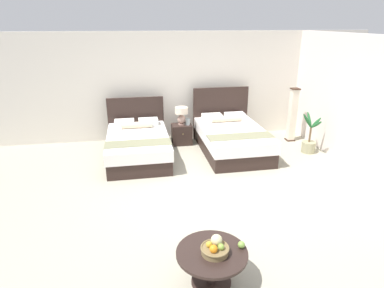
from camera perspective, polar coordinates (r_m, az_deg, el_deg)
name	(u,v)px	position (r m, az deg, el deg)	size (l,w,h in m)	color
ground_plane	(203,195)	(5.86, 1.89, -8.89)	(10.14, 10.08, 0.02)	#A7A18C
wall_back	(177,86)	(8.44, -2.55, 10.02)	(10.14, 0.12, 2.65)	silver
wall_side_right	(368,108)	(7.09, 28.29, 5.52)	(0.12, 5.68, 2.65)	silver
bed_near_window	(138,144)	(7.37, -9.35, -0.06)	(1.36, 2.13, 1.15)	#2E211C
bed_near_corner	(231,138)	(7.67, 6.83, 1.06)	(1.43, 2.21, 1.31)	#2E211C
nightstand	(182,134)	(8.12, -1.79, 1.72)	(0.48, 0.42, 0.49)	#2E211C
table_lamp	(181,114)	(7.99, -1.85, 5.26)	(0.31, 0.31, 0.43)	tan
vase	(188,122)	(8.00, -0.75, 3.91)	(0.11, 0.11, 0.16)	#AFBFC0
coffee_table	(212,260)	(3.97, 3.44, -19.47)	(0.82, 0.82, 0.44)	#2E211C
fruit_bowl	(215,248)	(3.84, 4.03, -17.54)	(0.32, 0.32, 0.19)	olive
loose_apple	(241,245)	(3.96, 8.57, -16.91)	(0.08, 0.08, 0.08)	#81AB47
floor_lamp_corner	(292,115)	(8.60, 17.04, 4.84)	(0.20, 0.20, 1.34)	#392317
potted_palm	(309,142)	(8.04, 19.66, 0.26)	(0.48, 0.62, 0.96)	#999571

